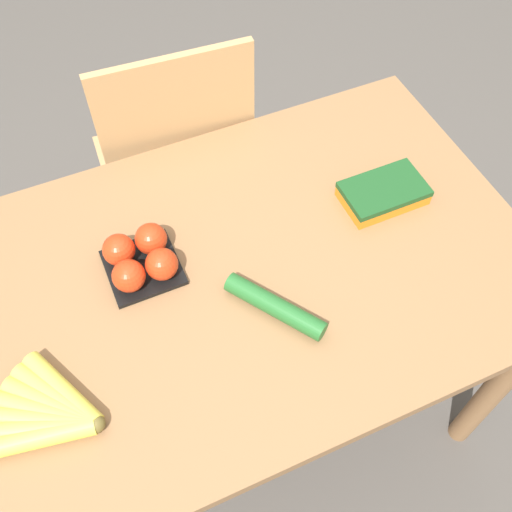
{
  "coord_description": "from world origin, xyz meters",
  "views": [
    {
      "loc": [
        -0.28,
        -0.64,
        1.81
      ],
      "look_at": [
        0.0,
        0.0,
        0.8
      ],
      "focal_mm": 42.0,
      "sensor_mm": 36.0,
      "label": 1
    }
  ],
  "objects": [
    {
      "name": "dining_table",
      "position": [
        0.0,
        0.0,
        0.65
      ],
      "size": [
        1.17,
        0.81,
        0.77
      ],
      "color": "olive",
      "rests_on": "ground_plane"
    },
    {
      "name": "chair",
      "position": [
        -0.01,
        0.55,
        0.51
      ],
      "size": [
        0.45,
        0.43,
        0.99
      ],
      "rotation": [
        0.0,
        0.0,
        3.08
      ],
      "color": "tan",
      "rests_on": "ground_plane"
    },
    {
      "name": "tomato_pack",
      "position": [
        -0.22,
        0.08,
        0.81
      ],
      "size": [
        0.15,
        0.15,
        0.08
      ],
      "color": "black",
      "rests_on": "dining_table"
    },
    {
      "name": "banana_bunch",
      "position": [
        -0.46,
        -0.15,
        0.79
      ],
      "size": [
        0.2,
        0.19,
        0.04
      ],
      "color": "brown",
      "rests_on": "dining_table"
    },
    {
      "name": "ground_plane",
      "position": [
        0.0,
        0.0,
        0.0
      ],
      "size": [
        12.0,
        12.0,
        0.0
      ],
      "primitive_type": "plane",
      "color": "#4C4742"
    },
    {
      "name": "cucumber_near",
      "position": [
        -0.01,
        -0.12,
        0.79
      ],
      "size": [
        0.15,
        0.2,
        0.04
      ],
      "color": "#236028",
      "rests_on": "dining_table"
    },
    {
      "name": "carrot_bag",
      "position": [
        0.33,
        0.05,
        0.8
      ],
      "size": [
        0.18,
        0.11,
        0.04
      ],
      "color": "orange",
      "rests_on": "dining_table"
    }
  ]
}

